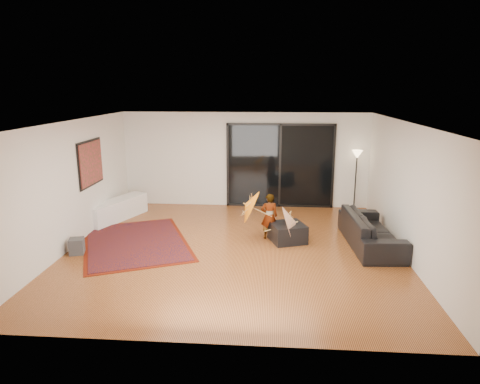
# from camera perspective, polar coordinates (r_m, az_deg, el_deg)

# --- Properties ---
(floor) EXTENTS (7.00, 7.00, 0.00)m
(floor) POSITION_cam_1_polar(r_m,az_deg,el_deg) (9.26, -0.75, -7.61)
(floor) COLOR #A95E2E
(floor) RESTS_ON ground
(ceiling) EXTENTS (7.00, 7.00, 0.00)m
(ceiling) POSITION_cam_1_polar(r_m,az_deg,el_deg) (8.64, -0.81, 9.29)
(ceiling) COLOR white
(ceiling) RESTS_ON wall_back
(wall_back) EXTENTS (7.00, 0.00, 7.00)m
(wall_back) POSITION_cam_1_polar(r_m,az_deg,el_deg) (12.28, 0.68, 4.30)
(wall_back) COLOR silver
(wall_back) RESTS_ON floor
(wall_front) EXTENTS (7.00, 0.00, 7.00)m
(wall_front) POSITION_cam_1_polar(r_m,az_deg,el_deg) (5.53, -4.06, -7.81)
(wall_front) COLOR silver
(wall_front) RESTS_ON floor
(wall_left) EXTENTS (0.00, 7.00, 7.00)m
(wall_left) POSITION_cam_1_polar(r_m,az_deg,el_deg) (9.80, -21.61, 0.87)
(wall_left) COLOR silver
(wall_left) RESTS_ON floor
(wall_right) EXTENTS (0.00, 7.00, 7.00)m
(wall_right) POSITION_cam_1_polar(r_m,az_deg,el_deg) (9.23, 21.41, 0.13)
(wall_right) COLOR silver
(wall_right) RESTS_ON floor
(sliding_door) EXTENTS (3.06, 0.07, 2.40)m
(sliding_door) POSITION_cam_1_polar(r_m,az_deg,el_deg) (12.25, 5.35, 3.50)
(sliding_door) COLOR black
(sliding_door) RESTS_ON wall_back
(painting) EXTENTS (0.04, 1.28, 1.08)m
(painting) POSITION_cam_1_polar(r_m,az_deg,el_deg) (10.62, -19.27, 3.66)
(painting) COLOR black
(painting) RESTS_ON wall_left
(media_console) EXTENTS (1.14, 1.95, 0.53)m
(media_console) POSITION_cam_1_polar(r_m,az_deg,el_deg) (11.64, -16.06, -2.26)
(media_console) COLOR white
(media_console) RESTS_ON floor
(speaker) EXTENTS (0.36, 0.36, 0.33)m
(speaker) POSITION_cam_1_polar(r_m,az_deg,el_deg) (9.58, -20.93, -6.76)
(speaker) COLOR #424244
(speaker) RESTS_ON floor
(persian_rug) EXTENTS (3.21, 3.66, 0.02)m
(persian_rug) POSITION_cam_1_polar(r_m,az_deg,el_deg) (9.89, -13.76, -6.54)
(persian_rug) COLOR #5C1507
(persian_rug) RESTS_ON floor
(sofa) EXTENTS (1.07, 2.43, 0.69)m
(sofa) POSITION_cam_1_polar(r_m,az_deg,el_deg) (9.78, 17.04, -4.90)
(sofa) COLOR black
(sofa) RESTS_ON floor
(ottoman) EXTENTS (0.91, 0.91, 0.41)m
(ottoman) POSITION_cam_1_polar(r_m,az_deg,el_deg) (9.70, 6.34, -5.39)
(ottoman) COLOR black
(ottoman) RESTS_ON floor
(floor_lamp) EXTENTS (0.29, 0.29, 1.70)m
(floor_lamp) POSITION_cam_1_polar(r_m,az_deg,el_deg) (12.23, 15.29, 3.73)
(floor_lamp) COLOR black
(floor_lamp) RESTS_ON floor
(child) EXTENTS (0.42, 0.31, 1.05)m
(child) POSITION_cam_1_polar(r_m,az_deg,el_deg) (9.74, 3.92, -3.25)
(child) COLOR #999999
(child) RESTS_ON floor
(parasol_orange) EXTENTS (0.48, 0.79, 0.84)m
(parasol_orange) POSITION_cam_1_polar(r_m,az_deg,el_deg) (9.66, 0.67, -2.10)
(parasol_orange) COLOR orange
(parasol_orange) RESTS_ON child
(parasol_white) EXTENTS (0.53, 0.82, 0.89)m
(parasol_white) POSITION_cam_1_polar(r_m,az_deg,el_deg) (9.62, 7.49, -3.70)
(parasol_white) COLOR white
(parasol_white) RESTS_ON floor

